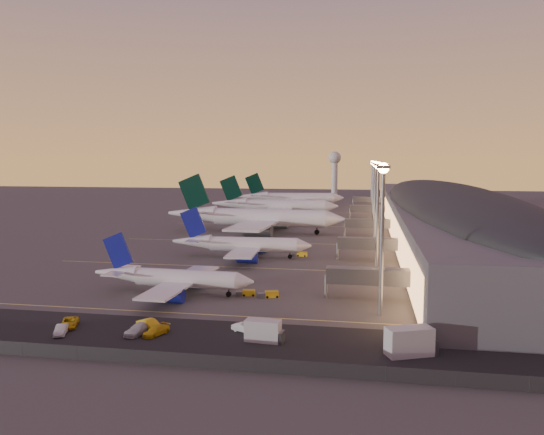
{
  "coord_description": "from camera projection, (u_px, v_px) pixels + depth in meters",
  "views": [
    {
      "loc": [
        33.32,
        -129.99,
        26.35
      ],
      "look_at": [
        2.0,
        45.0,
        7.0
      ],
      "focal_mm": 35.0,
      "sensor_mm": 36.0,
      "label": 1
    }
  ],
  "objects": [
    {
      "name": "service_van_b",
      "position": [
        69.0,
        322.0,
        83.91
      ],
      "size": [
        4.1,
        5.64,
        1.42
      ],
      "primitive_type": "imported",
      "rotation": [
        0.0,
        0.0,
        0.38
      ],
      "color": "gold",
      "rests_on": "ground"
    },
    {
      "name": "service_lane",
      "position": [
        143.0,
        333.0,
        81.1
      ],
      "size": [
        260.0,
        16.0,
        0.01
      ],
      "color": "black",
      "rests_on": "ground"
    },
    {
      "name": "airliner_narrow_north",
      "position": [
        241.0,
        244.0,
        143.54
      ],
      "size": [
        38.29,
        34.2,
        13.69
      ],
      "rotation": [
        0.0,
        0.0,
        0.05
      ],
      "color": "silver",
      "rests_on": "ground"
    },
    {
      "name": "radar_tower",
      "position": [
        335.0,
        166.0,
        386.21
      ],
      "size": [
        9.0,
        9.0,
        32.5
      ],
      "color": "silver",
      "rests_on": "ground"
    },
    {
      "name": "catering_truck_b",
      "position": [
        412.0,
        342.0,
        71.67
      ],
      "size": [
        7.36,
        5.08,
        3.87
      ],
      "rotation": [
        0.0,
        0.0,
        0.4
      ],
      "color": "silver",
      "rests_on": "ground"
    },
    {
      "name": "light_masts",
      "position": [
        374.0,
        184.0,
        191.3
      ],
      "size": [
        2.2,
        217.2,
        25.9
      ],
      "color": "slate",
      "rests_on": "ground"
    },
    {
      "name": "service_van_e",
      "position": [
        244.0,
        328.0,
        81.4
      ],
      "size": [
        4.26,
        2.92,
        1.33
      ],
      "primitive_type": "imported",
      "rotation": [
        0.0,
        0.0,
        1.15
      ],
      "color": "silver",
      "rests_on": "ground"
    },
    {
      "name": "terminal_building",
      "position": [
        445.0,
        208.0,
        195.03
      ],
      "size": [
        56.35,
        255.0,
        17.46
      ],
      "color": "#515157",
      "rests_on": "ground"
    },
    {
      "name": "service_van_d",
      "position": [
        156.0,
        331.0,
        79.97
      ],
      "size": [
        3.51,
        5.15,
        1.39
      ],
      "primitive_type": "imported",
      "rotation": [
        0.0,
        0.0,
        -0.36
      ],
      "color": "gold",
      "rests_on": "ground"
    },
    {
      "name": "fence",
      "position": [
        105.0,
        355.0,
        69.25
      ],
      "size": [
        124.0,
        0.12,
        2.0
      ],
      "color": "#2D2D30",
      "rests_on": "ground"
    },
    {
      "name": "baggage_tug_c",
      "position": [
        300.0,
        254.0,
        145.72
      ],
      "size": [
        4.19,
        2.2,
        1.19
      ],
      "rotation": [
        0.0,
        0.0,
        -0.15
      ],
      "color": "gold",
      "rests_on": "ground"
    },
    {
      "name": "baggage_tug_b",
      "position": [
        269.0,
        294.0,
        102.07
      ],
      "size": [
        4.19,
        2.62,
        1.17
      ],
      "rotation": [
        0.0,
        0.0,
        0.29
      ],
      "color": "gold",
      "rests_on": "ground"
    },
    {
      "name": "service_van_f",
      "position": [
        150.0,
        326.0,
        81.84
      ],
      "size": [
        5.5,
        4.44,
        1.76
      ],
      "primitive_type": "imported",
      "rotation": [
        0.0,
        0.0,
        1.0
      ],
      "color": "gold",
      "rests_on": "ground"
    },
    {
      "name": "airliner_wide_far",
      "position": [
        291.0,
        198.0,
        300.21
      ],
      "size": [
        59.87,
        55.01,
        19.16
      ],
      "rotation": [
        0.0,
        0.0,
        0.13
      ],
      "color": "silver",
      "rests_on": "ground"
    },
    {
      "name": "service_van_c",
      "position": [
        139.0,
        329.0,
        80.48
      ],
      "size": [
        3.48,
        5.84,
        1.59
      ],
      "primitive_type": "imported",
      "rotation": [
        0.0,
        0.0,
        -0.25
      ],
      "color": "silver",
      "rests_on": "ground"
    },
    {
      "name": "service_van_a",
      "position": [
        61.0,
        330.0,
        80.33
      ],
      "size": [
        2.88,
        4.56,
        1.42
      ],
      "primitive_type": "imported",
      "rotation": [
        0.0,
        0.0,
        0.35
      ],
      "color": "silver",
      "rests_on": "ground"
    },
    {
      "name": "lane_markings",
      "position": [
        263.0,
        240.0,
        175.04
      ],
      "size": [
        90.0,
        180.36,
        0.0
      ],
      "color": "#D8C659",
      "rests_on": "ground"
    },
    {
      "name": "baggage_tug_a",
      "position": [
        246.0,
        293.0,
        103.4
      ],
      "size": [
        3.86,
        2.0,
        1.1
      ],
      "rotation": [
        0.0,
        0.0,
        0.15
      ],
      "color": "gold",
      "rests_on": "ground"
    },
    {
      "name": "catering_truck_a",
      "position": [
        265.0,
        331.0,
        77.11
      ],
      "size": [
        5.83,
        2.73,
        3.17
      ],
      "rotation": [
        0.0,
        0.0,
        -0.1
      ],
      "color": "silver",
      "rests_on": "ground"
    },
    {
      "name": "ground",
      "position": [
        233.0,
        263.0,
        135.9
      ],
      "size": [
        700.0,
        700.0,
        0.0
      ],
      "primitive_type": "plane",
      "color": "#423F3D"
    },
    {
      "name": "airliner_wide_near",
      "position": [
        254.0,
        218.0,
        192.76
      ],
      "size": [
        66.65,
        60.75,
        21.33
      ],
      "rotation": [
        0.0,
        0.0,
        -0.06
      ],
      "color": "silver",
      "rests_on": "ground"
    },
    {
      "name": "airliner_narrow_south",
      "position": [
        173.0,
        278.0,
        104.71
      ],
      "size": [
        33.39,
        29.79,
        11.94
      ],
      "rotation": [
        0.0,
        0.0,
        -0.04
      ],
      "color": "silver",
      "rests_on": "ground"
    },
    {
      "name": "airliner_wide_mid",
      "position": [
        275.0,
        206.0,
        248.56
      ],
      "size": [
        59.93,
        54.41,
        19.22
      ],
      "rotation": [
        0.0,
        0.0,
        0.02
      ],
      "color": "silver",
      "rests_on": "ground"
    }
  ]
}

